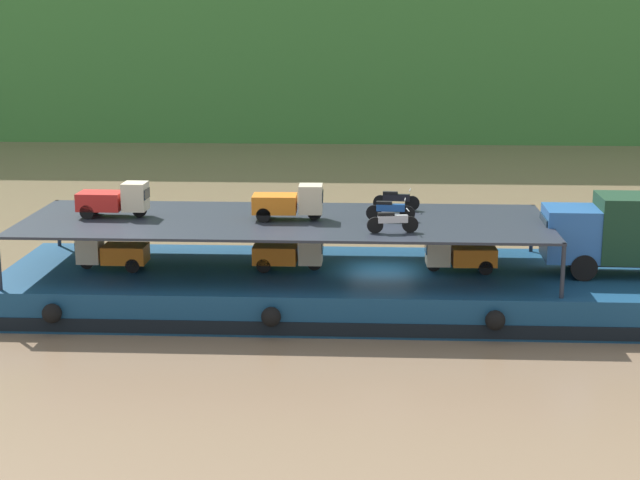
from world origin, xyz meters
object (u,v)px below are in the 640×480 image
covered_lorry (640,232)px  motorcycle_upper_port (392,221)px  mini_truck_upper_stern (114,200)px  mini_truck_lower_stern (111,252)px  mini_truck_upper_mid (289,202)px  cargo_barge (381,289)px  motorcycle_upper_stbd (396,200)px  mini_truck_lower_aft (289,253)px  motorcycle_upper_centre (390,210)px  mini_truck_lower_mid (459,254)px

covered_lorry → motorcycle_upper_port: (-9.50, -2.04, 0.74)m
covered_lorry → mini_truck_upper_stern: mini_truck_upper_stern is taller
mini_truck_lower_stern → mini_truck_upper_mid: mini_truck_upper_mid is taller
cargo_barge → mini_truck_lower_stern: 10.74m
cargo_barge → covered_lorry: (9.83, -0.10, 2.44)m
cargo_barge → mini_truck_upper_mid: size_ratio=10.74×
cargo_barge → motorcycle_upper_port: size_ratio=15.64×
motorcycle_upper_stbd → mini_truck_lower_aft: bearing=-152.1°
mini_truck_lower_stern → motorcycle_upper_centre: 11.07m
mini_truck_lower_mid → motorcycle_upper_centre: size_ratio=1.46×
mini_truck_lower_mid → mini_truck_upper_stern: mini_truck_upper_stern is taller
mini_truck_lower_stern → mini_truck_lower_aft: 7.02m
mini_truck_lower_mid → mini_truck_upper_mid: (-6.64, -0.03, 2.00)m
motorcycle_upper_centre → motorcycle_upper_stbd: same height
mini_truck_upper_mid → motorcycle_upper_port: (3.96, -2.17, -0.26)m
cargo_barge → mini_truck_upper_stern: mini_truck_upper_stern is taller
mini_truck_upper_stern → mini_truck_upper_mid: size_ratio=1.00×
cargo_barge → mini_truck_lower_mid: 3.34m
cargo_barge → mini_truck_lower_aft: bearing=-179.6°
mini_truck_lower_stern → mini_truck_upper_stern: 2.07m
mini_truck_lower_mid → motorcycle_upper_port: motorcycle_upper_port is taller
mini_truck_upper_mid → motorcycle_upper_port: 4.52m
mini_truck_upper_mid → motorcycle_upper_centre: (3.92, -0.00, -0.26)m
cargo_barge → mini_truck_lower_stern: mini_truck_lower_stern is taller
motorcycle_upper_centre → motorcycle_upper_stbd: size_ratio=1.00×
cargo_barge → motorcycle_upper_centre: motorcycle_upper_centre is taller
motorcycle_upper_port → mini_truck_lower_stern: bearing=170.5°
mini_truck_upper_mid → motorcycle_upper_centre: bearing=-0.0°
mini_truck_lower_aft → motorcycle_upper_centre: bearing=0.8°
mini_truck_lower_stern → mini_truck_upper_mid: bearing=2.7°
covered_lorry → mini_truck_upper_mid: mini_truck_upper_mid is taller
mini_truck_upper_stern → motorcycle_upper_stbd: (11.11, 1.95, -0.26)m
mini_truck_lower_aft → motorcycle_upper_centre: motorcycle_upper_centre is taller
cargo_barge → motorcycle_upper_centre: bearing=5.6°
mini_truck_lower_mid → motorcycle_upper_centre: 3.23m
motorcycle_upper_port → motorcycle_upper_stbd: same height
mini_truck_lower_stern → mini_truck_lower_aft: (7.02, 0.27, 0.00)m
mini_truck_lower_mid → cargo_barge: bearing=-178.8°
mini_truck_lower_aft → mini_truck_upper_stern: 7.21m
mini_truck_lower_mid → motorcycle_upper_port: 3.88m
mini_truck_lower_stern → mini_truck_lower_mid: size_ratio=0.99×
motorcycle_upper_stbd → motorcycle_upper_centre: bearing=-97.1°
mini_truck_lower_mid → mini_truck_upper_mid: mini_truck_upper_mid is taller
covered_lorry → motorcycle_upper_centre: bearing=179.2°
mini_truck_lower_aft → mini_truck_lower_mid: size_ratio=0.99×
mini_truck_lower_aft → mini_truck_upper_mid: 2.00m
covered_lorry → mini_truck_lower_mid: (-6.82, 0.16, -1.00)m
mini_truck_lower_aft → mini_truck_lower_mid: bearing=0.8°
cargo_barge → covered_lorry: bearing=-0.6°
covered_lorry → mini_truck_lower_stern: size_ratio=2.88×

